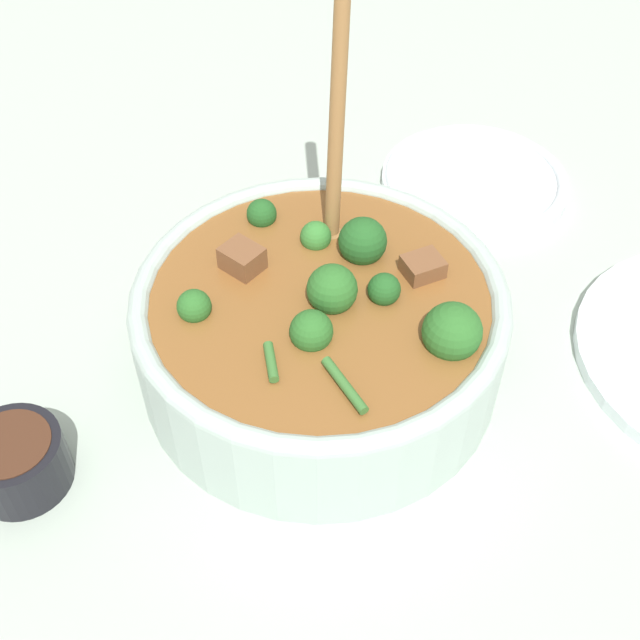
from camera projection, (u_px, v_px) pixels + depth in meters
The scene contains 4 objects.
ground_plane at pixel (320, 368), 0.65m from camera, with size 4.00×4.00×0.00m, color #ADBCAD.
stew_bowl at pixel (321, 324), 0.61m from camera, with size 0.28×0.28×0.28m.
condiment_bowl at pixel (16, 459), 0.56m from camera, with size 0.07×0.07×0.04m.
empty_plate at pixel (474, 180), 0.81m from camera, with size 0.19×0.19×0.02m.
Camera 1 is at (0.08, 0.41, 0.50)m, focal length 45.00 mm.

